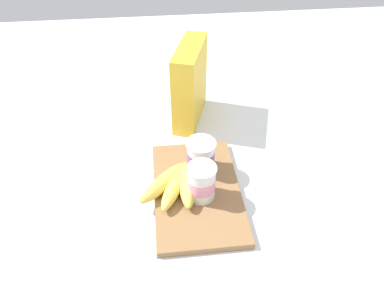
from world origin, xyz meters
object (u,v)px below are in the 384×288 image
object	(u,v)px
cereal_box	(190,84)
banana_bunch	(175,184)
cutting_board	(197,191)
yogurt_cup_front	(201,156)
yogurt_cup_back	(202,182)

from	to	relation	value
cereal_box	banana_bunch	bearing A→B (deg)	-174.22
cutting_board	cereal_box	size ratio (longest dim) A/B	1.41
cutting_board	cereal_box	xyz separation A→B (m)	(-0.33, 0.02, 0.11)
cereal_box	yogurt_cup_front	world-z (taller)	cereal_box
yogurt_cup_front	yogurt_cup_back	size ratio (longest dim) A/B	0.93
cutting_board	yogurt_cup_back	distance (m)	0.06
cereal_box	yogurt_cup_front	distance (m)	0.26
cutting_board	yogurt_cup_back	size ratio (longest dim) A/B	3.60
yogurt_cup_front	cutting_board	bearing A→B (deg)	-14.19
banana_bunch	cereal_box	bearing A→B (deg)	167.59
yogurt_cup_back	banana_bunch	distance (m)	0.07
yogurt_cup_front	yogurt_cup_back	bearing A→B (deg)	-6.02
cutting_board	cereal_box	bearing A→B (deg)	177.11
cereal_box	banana_bunch	distance (m)	0.35
banana_bunch	cutting_board	bearing A→B (deg)	86.76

